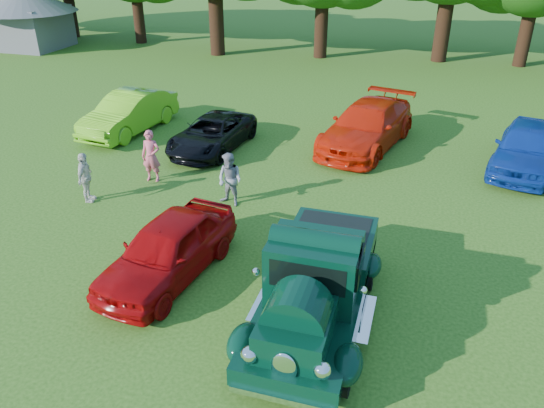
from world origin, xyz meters
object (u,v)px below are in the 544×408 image
(back_car_blue, at_px, (527,147))
(spectator_grey, at_px, (230,180))
(spectator_pink, at_px, (151,156))
(gazebo, at_px, (27,10))
(hero_pickup, at_px, (316,283))
(back_car_black, at_px, (212,134))
(red_convertible, at_px, (168,249))
(back_car_orange, at_px, (367,126))
(back_car_lime, at_px, (129,113))
(spectator_white, at_px, (85,178))

(back_car_blue, height_order, spectator_grey, spectator_grey)
(spectator_pink, distance_m, gazebo, 24.10)
(hero_pickup, relative_size, gazebo, 0.82)
(back_car_black, height_order, gazebo, gazebo)
(red_convertible, height_order, spectator_grey, spectator_grey)
(gazebo, bearing_deg, back_car_black, -36.18)
(red_convertible, relative_size, back_car_black, 0.97)
(hero_pickup, relative_size, back_car_orange, 0.96)
(back_car_orange, relative_size, back_car_blue, 1.17)
(back_car_orange, distance_m, spectator_grey, 6.55)
(back_car_lime, relative_size, spectator_grey, 2.91)
(spectator_pink, bearing_deg, back_car_lime, 122.65)
(back_car_lime, height_order, spectator_pink, spectator_pink)
(back_car_lime, xyz_separation_m, spectator_grey, (5.98, -4.71, 0.03))
(back_car_black, distance_m, gazebo, 22.79)
(gazebo, bearing_deg, spectator_grey, -40.18)
(spectator_grey, distance_m, spectator_white, 4.23)
(back_car_lime, bearing_deg, spectator_grey, -31.26)
(spectator_grey, bearing_deg, gazebo, 157.29)
(back_car_blue, relative_size, spectator_grey, 2.93)
(spectator_grey, bearing_deg, back_car_orange, 78.70)
(back_car_lime, height_order, spectator_grey, spectator_grey)
(back_car_blue, distance_m, spectator_white, 14.01)
(red_convertible, distance_m, back_car_black, 7.89)
(hero_pickup, xyz_separation_m, red_convertible, (-3.57, 0.55, -0.18))
(hero_pickup, relative_size, back_car_black, 1.22)
(back_car_orange, height_order, spectator_white, back_car_orange)
(red_convertible, height_order, back_car_orange, back_car_orange)
(back_car_orange, bearing_deg, back_car_blue, 7.31)
(back_car_lime, relative_size, back_car_blue, 0.99)
(back_car_lime, xyz_separation_m, back_car_blue, (14.45, 0.45, 0.03))
(back_car_lime, xyz_separation_m, spectator_white, (1.88, -5.71, -0.00))
(back_car_orange, bearing_deg, hero_pickup, -74.77)
(spectator_grey, xyz_separation_m, gazebo, (-20.50, 17.31, 1.61))
(hero_pickup, bearing_deg, back_car_blue, 62.03)
(back_car_orange, xyz_separation_m, spectator_grey, (-3.15, -5.74, 0.00))
(back_car_lime, bearing_deg, back_car_black, -5.11)
(red_convertible, xyz_separation_m, back_car_black, (-2.05, 7.62, -0.11))
(back_car_orange, xyz_separation_m, spectator_pink, (-6.11, -4.89, 0.04))
(back_car_orange, xyz_separation_m, gazebo, (-23.65, 11.56, 1.61))
(back_car_blue, bearing_deg, back_car_orange, -172.68)
(spectator_grey, xyz_separation_m, spectator_white, (-4.11, -1.00, -0.04))
(spectator_pink, distance_m, spectator_white, 2.18)
(red_convertible, bearing_deg, back_car_orange, 79.36)
(spectator_pink, relative_size, spectator_white, 1.10)
(red_convertible, xyz_separation_m, back_car_orange, (3.27, 9.47, 0.09))
(red_convertible, bearing_deg, back_car_lime, 133.22)
(red_convertible, xyz_separation_m, back_car_blue, (8.58, 8.89, 0.09))
(spectator_white, bearing_deg, back_car_black, -36.26)
(back_car_blue, bearing_deg, red_convertible, -120.47)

